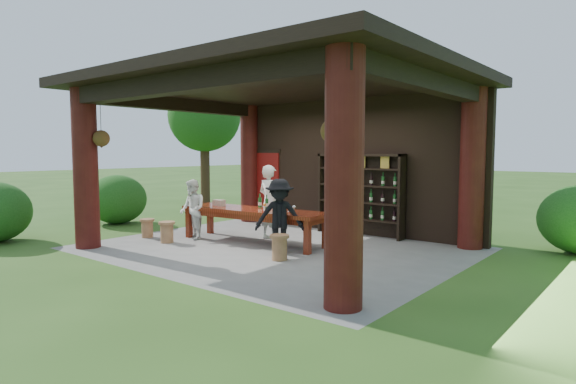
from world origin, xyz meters
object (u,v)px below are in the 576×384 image
Objects in this scene: wine_shelf at (360,194)px; stool_near_left at (167,231)px; guest_woman at (192,209)px; tasting_table at (253,214)px; napkin_basket at (219,203)px; stool_near_right at (279,247)px; host at (270,202)px; guest_man at (279,217)px; stool_far_left at (147,228)px.

wine_shelf is 4.74× the size of stool_near_left.
guest_woman is at bearing -133.63° from wine_shelf.
napkin_basket is at bearing -176.93° from tasting_table.
napkin_basket is at bearing 68.23° from stool_near_left.
stool_near_right is 0.28× the size of host.
tasting_table is at bearing 38.88° from stool_near_left.
stool_near_left is 2.82m from guest_man.
stool_far_left is at bearing -155.55° from tasting_table.
wine_shelf is at bearing -123.51° from host.
napkin_basket is at bearing -135.48° from wine_shelf.
napkin_basket is at bearing 80.12° from guest_woman.
stool_near_left is 1.36m from napkin_basket.
stool_far_left is (-3.73, -3.37, -0.75)m from wine_shelf.
guest_woman is 2.58m from guest_man.
guest_man is at bearing 13.39° from stool_near_left.
napkin_basket is at bearing 128.96° from guest_man.
wine_shelf reaches higher than tasting_table.
guest_man reaches higher than guest_woman.
host is 1.65m from guest_man.
guest_man is (-0.34, 0.41, 0.49)m from stool_near_right.
stool_far_left is at bearing -142.74° from napkin_basket.
guest_woman reaches higher than tasting_table.
tasting_table is 2.60× the size of guest_woman.
wine_shelf reaches higher than stool_far_left.
host reaches higher than guest_woman.
guest_woman is at bearing -123.42° from napkin_basket.
stool_far_left is 1.68× the size of napkin_basket.
guest_woman is at bearing 43.92° from host.
stool_far_left is 2.95m from host.
stool_far_left is (-2.38, -1.08, -0.40)m from tasting_table.
tasting_table is 2.10× the size of host.
tasting_table is 2.41× the size of guest_man.
stool_near_right reaches higher than stool_far_left.
stool_far_left is 1.79m from napkin_basket.
tasting_table reaches higher than stool_near_right.
guest_woman is at bearing -157.52° from tasting_table.
tasting_table is 1.95m from stool_near_left.
napkin_basket reaches higher than stool_near_left.
wine_shelf is 2.21m from host.
guest_man is at bearing 23.77° from guest_woman.
stool_far_left is at bearing -178.24° from stool_near_right.
stool_near_right is at bearing -88.91° from guest_man.
stool_near_right is 2.98m from guest_woman.
stool_near_left is at bearing -111.77° from napkin_basket.
host is (-1.36, -1.73, -0.13)m from wine_shelf.
guest_man is at bearing 142.16° from host.
stool_far_left is (-0.89, 0.12, -0.02)m from stool_near_left.
guest_woman is 0.93× the size of guest_man.
wine_shelf is 3.96m from guest_woman.
napkin_basket is at bearing 160.68° from stool_near_right.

